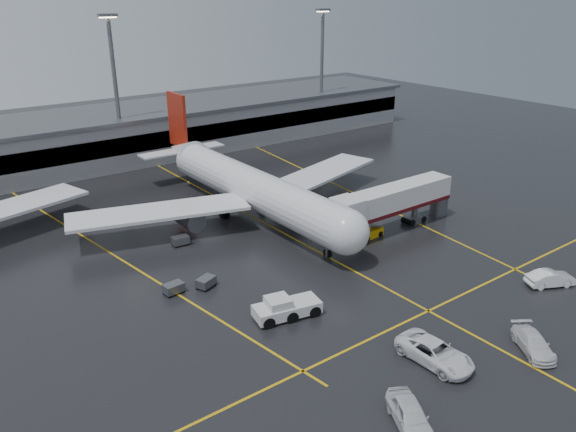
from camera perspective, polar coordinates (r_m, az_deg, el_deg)
ground at (r=70.99m, az=0.32°, el=-2.16°), size 220.00×220.00×0.00m
apron_line_centre at (r=70.99m, az=0.32°, el=-2.15°), size 0.25×90.00×0.02m
apron_line_stop at (r=57.03m, az=14.00°, el=-9.28°), size 60.00×0.25×0.02m
apron_line_left at (r=70.72m, az=-17.82°, el=-3.37°), size 9.99×69.35×0.02m
apron_line_right at (r=88.94m, az=5.67°, el=2.79°), size 7.57×69.64×0.02m
terminal at (r=109.80m, az=-15.15°, el=8.16°), size 122.00×19.00×8.60m
light_mast_mid at (r=100.73m, az=-17.06°, el=12.69°), size 3.00×1.20×25.45m
light_mast_right at (r=123.52m, az=3.44°, el=15.10°), size 3.00×1.20×25.45m
main_airliner at (r=76.88m, az=-4.05°, el=3.07°), size 48.80×45.60×14.10m
jet_bridge at (r=72.93m, az=10.66°, el=1.45°), size 19.90×3.40×6.05m
pushback_tractor at (r=54.05m, az=-0.28°, el=-9.31°), size 6.77×3.91×2.28m
belt_loader at (r=71.65m, az=8.26°, el=-1.68°), size 3.66×1.87×2.27m
service_van_a at (r=49.64m, az=14.62°, el=-13.21°), size 3.37×6.88×1.88m
service_van_b at (r=53.78m, az=23.53°, el=-11.70°), size 4.76×5.66×1.55m
service_van_c at (r=65.44m, az=24.98°, el=-5.73°), size 5.38×3.84×1.69m
service_van_d at (r=43.16m, az=12.25°, el=-19.09°), size 4.45×5.89×1.87m
baggage_cart_a at (r=59.79m, az=-8.28°, el=-6.60°), size 2.34×1.96×1.12m
baggage_cart_b at (r=59.22m, az=-11.48°, el=-7.12°), size 2.11×1.47×1.12m
baggage_cart_c at (r=69.88m, az=-10.81°, el=-2.41°), size 2.11×1.47×1.12m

